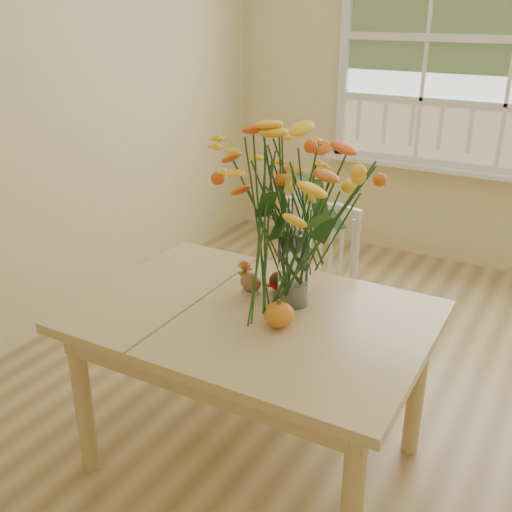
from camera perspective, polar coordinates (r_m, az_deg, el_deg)
The scene contains 9 objects.
floor at distance 2.73m, azimuth 11.20°, elevation -17.82°, with size 4.00×4.50×0.01m, color #987949.
wall_back at distance 4.31m, azimuth 23.19°, elevation 15.76°, with size 4.00×0.02×2.70m, color beige.
wall_left at distance 3.29m, azimuth -22.60°, elevation 14.15°, with size 0.02×4.50×2.70m, color beige.
dining_table at distance 2.29m, azimuth -0.25°, elevation -7.35°, with size 1.30×0.94×0.69m.
windsor_chair at distance 2.89m, azimuth 5.21°, elevation -2.99°, with size 0.41×0.39×0.88m.
flower_vase at distance 2.16m, azimuth 3.78°, elevation 5.22°, with size 0.57×0.57×0.68m.
pumpkin at distance 2.13m, azimuth 2.19°, elevation -5.70°, with size 0.11×0.11×0.09m, color orange.
turkey_figurine at distance 2.37m, azimuth -0.50°, elevation -2.53°, with size 0.10×0.08×0.12m.
dark_gourd at distance 2.40m, azimuth 2.24°, elevation -2.48°, with size 0.13×0.10×0.08m.
Camera 1 is at (0.58, -2.00, 1.75)m, focal length 42.00 mm.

